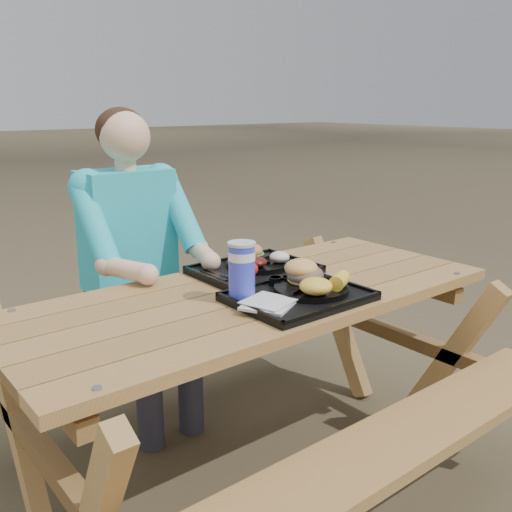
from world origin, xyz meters
TOP-DOWN VIEW (x-y plane):
  - ground at (0.00, 0.00)m, footprint 60.00×60.00m
  - picnic_table at (0.00, 0.00)m, footprint 1.80×1.49m
  - tray_near at (0.05, -0.17)m, footprint 0.45×0.35m
  - tray_far at (0.13, 0.18)m, footprint 0.45×0.35m
  - plate_near at (0.11, -0.17)m, footprint 0.26×0.26m
  - plate_far at (0.16, 0.19)m, footprint 0.26×0.26m
  - napkin_stack at (-0.11, -0.19)m, footprint 0.20×0.20m
  - soda_cup at (-0.12, -0.07)m, footprint 0.09×0.09m
  - condiment_bbq at (0.06, -0.04)m, footprint 0.05×0.05m
  - condiment_mustard at (0.10, -0.06)m, footprint 0.05×0.05m
  - sandwich at (0.12, -0.12)m, footprint 0.13×0.13m
  - mac_cheese at (0.06, -0.24)m, footprint 0.11×0.11m
  - corn_cob at (0.17, -0.25)m, footprint 0.12×0.12m
  - cutlery_far at (-0.03, 0.20)m, footprint 0.05×0.17m
  - burger at (0.15, 0.24)m, footprint 0.12×0.12m
  - baked_beans at (0.11, 0.13)m, footprint 0.09×0.09m
  - potato_salad at (0.22, 0.13)m, footprint 0.08×0.08m
  - diner at (-0.14, 0.71)m, footprint 0.48×0.84m

SIDE VIEW (x-z plane):
  - ground at x=0.00m, z-range 0.00..0.00m
  - picnic_table at x=0.00m, z-range 0.00..0.75m
  - diner at x=-0.14m, z-range 0.00..1.28m
  - tray_near at x=0.05m, z-range 0.75..0.77m
  - tray_far at x=0.13m, z-range 0.75..0.77m
  - cutlery_far at x=-0.03m, z-range 0.77..0.78m
  - napkin_stack at x=-0.11m, z-range 0.77..0.79m
  - plate_near at x=0.11m, z-range 0.77..0.79m
  - plate_far at x=0.16m, z-range 0.77..0.79m
  - condiment_mustard at x=0.10m, z-range 0.77..0.80m
  - condiment_bbq at x=0.06m, z-range 0.77..0.80m
  - baked_beans at x=0.11m, z-range 0.79..0.83m
  - potato_salad at x=0.22m, z-range 0.79..0.83m
  - corn_cob at x=0.17m, z-range 0.79..0.84m
  - mac_cheese at x=0.06m, z-range 0.79..0.85m
  - burger at x=0.15m, z-range 0.79..0.89m
  - sandwich at x=0.12m, z-range 0.79..0.92m
  - soda_cup at x=-0.12m, z-range 0.77..0.95m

